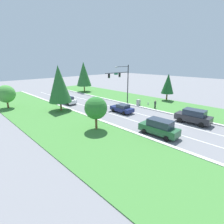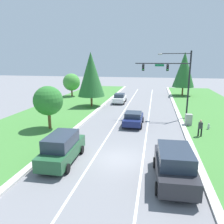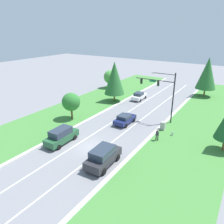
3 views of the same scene
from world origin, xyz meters
TOP-DOWN VIEW (x-y plane):
  - ground_plane at (0.00, 0.00)m, footprint 160.00×160.00m
  - curb_strip_right at (5.65, 0.00)m, footprint 0.50×90.00m
  - curb_strip_left at (-5.65, 0.00)m, footprint 0.50×90.00m
  - grass_verge_right at (10.90, 0.00)m, footprint 10.00×90.00m
  - grass_verge_left at (-10.90, 0.00)m, footprint 10.00×90.00m
  - lane_stripe_inner_left at (-1.80, 0.00)m, footprint 0.14×81.00m
  - lane_stripe_inner_right at (1.80, 0.00)m, footprint 0.14×81.00m
  - traffic_signal_mast at (4.62, 13.15)m, footprint 6.62×0.41m
  - forest_suv at (-3.84, -1.12)m, footprint 2.18×5.06m
  - navy_sedan at (0.21, 8.97)m, footprint 2.16×4.36m
  - charcoal_suv at (3.76, -2.29)m, footprint 2.46×5.10m
  - white_sedan at (-3.41, 21.70)m, footprint 2.04×4.46m
  - utility_cabinet at (6.25, 9.95)m, footprint 0.70×0.60m
  - pedestrian at (6.79, 6.28)m, footprint 0.40×0.26m
  - fire_hydrant at (8.12, 8.81)m, footprint 0.34×0.20m
  - oak_near_left_tree at (-8.33, 5.86)m, footprint 3.04×3.04m
  - conifer_far_right_tree at (7.96, 31.64)m, footprint 4.30×4.30m
  - oak_far_left_tree at (-13.92, 26.55)m, footprint 3.39×3.39m
  - conifer_mid_left_tree at (-7.22, 17.70)m, footprint 4.14×4.14m

SIDE VIEW (x-z plane):
  - ground_plane at x=0.00m, z-range 0.00..0.00m
  - lane_stripe_inner_left at x=-1.80m, z-range 0.00..0.01m
  - lane_stripe_inner_right at x=1.80m, z-range 0.00..0.01m
  - grass_verge_right at x=10.90m, z-range 0.00..0.08m
  - grass_verge_left at x=-10.90m, z-range 0.00..0.08m
  - curb_strip_right at x=5.65m, z-range 0.00..0.15m
  - curb_strip_left at x=-5.65m, z-range 0.00..0.15m
  - fire_hydrant at x=8.12m, z-range -0.01..0.69m
  - utility_cabinet at x=6.25m, z-range 0.00..1.32m
  - navy_sedan at x=0.21m, z-range 0.01..1.54m
  - white_sedan at x=-3.41m, z-range -0.01..1.63m
  - pedestrian at x=6.79m, z-range 0.09..1.78m
  - forest_suv at x=-3.84m, z-range 0.01..2.09m
  - charcoal_suv at x=3.76m, z-range 0.03..2.15m
  - oak_far_left_tree at x=-13.92m, z-range 0.59..5.17m
  - oak_near_left_tree at x=-8.33m, z-range 0.75..5.32m
  - conifer_mid_left_tree at x=-7.22m, z-range 0.85..9.20m
  - conifer_far_right_tree at x=7.96m, z-range 0.92..9.65m
  - traffic_signal_mast at x=4.62m, z-range 1.30..9.52m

